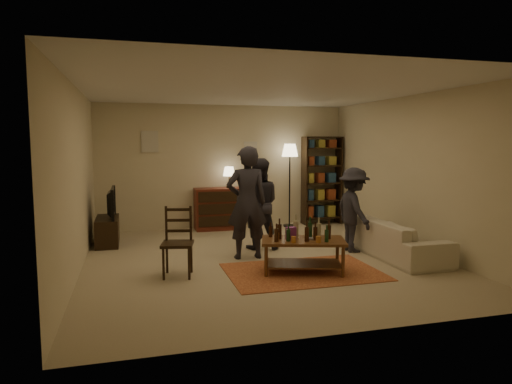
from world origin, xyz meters
name	(u,v)px	position (x,y,z in m)	size (l,w,h in m)	color
floor	(261,259)	(0.00, 0.00, 0.00)	(6.00, 6.00, 0.00)	#C6B793
room_shell	(195,146)	(-0.65, 2.98, 1.81)	(6.00, 6.00, 6.00)	beige
rug	(303,272)	(0.38, -0.88, 0.01)	(2.20, 1.50, 0.01)	#973821
coffee_table	(303,244)	(0.37, -0.87, 0.42)	(1.33, 0.97, 0.83)	brown
dining_chair	(178,239)	(-1.38, -0.53, 0.52)	(0.51, 0.51, 1.00)	black
tv_stand	(108,224)	(-2.44, 1.80, 0.38)	(0.40, 1.00, 1.06)	black
dresser	(218,208)	(-0.19, 2.71, 0.48)	(1.00, 0.50, 1.36)	maroon
bookshelf	(322,179)	(2.25, 2.78, 1.03)	(0.90, 0.34, 2.02)	black
floor_lamp	(290,156)	(1.42, 2.65, 1.58)	(0.36, 0.36, 1.85)	black
sofa	(396,238)	(2.20, -0.40, 0.30)	(2.08, 0.81, 0.61)	beige
person_left	(247,203)	(-0.20, 0.14, 0.91)	(0.67, 0.44, 1.83)	#25242B
person_right	(258,204)	(0.16, 0.75, 0.80)	(0.78, 0.61, 1.61)	#2A2931
person_by_sofa	(354,210)	(1.69, 0.11, 0.73)	(0.94, 0.54, 1.45)	#27262E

